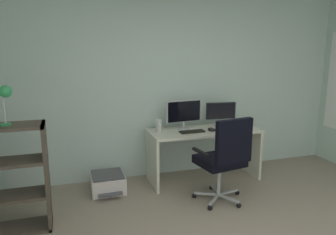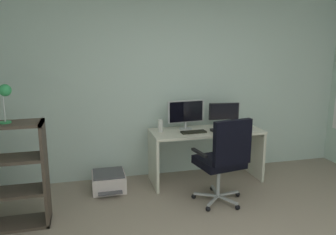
{
  "view_description": "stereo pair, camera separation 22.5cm",
  "coord_description": "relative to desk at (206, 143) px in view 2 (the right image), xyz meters",
  "views": [
    {
      "loc": [
        -1.39,
        -2.04,
        1.87
      ],
      "look_at": [
        -0.2,
        1.74,
        1.01
      ],
      "focal_mm": 34.96,
      "sensor_mm": 36.0,
      "label": 1
    },
    {
      "loc": [
        -1.18,
        -2.1,
        1.87
      ],
      "look_at": [
        -0.2,
        1.74,
        1.01
      ],
      "focal_mm": 34.96,
      "sensor_mm": 36.0,
      "label": 2
    }
  ],
  "objects": [
    {
      "name": "printer",
      "position": [
        -1.37,
        0.0,
        -0.43
      ],
      "size": [
        0.43,
        0.51,
        0.24
      ],
      "color": "silver",
      "rests_on": "ground"
    },
    {
      "name": "desk",
      "position": [
        0.0,
        0.0,
        0.0
      ],
      "size": [
        1.55,
        0.6,
        0.74
      ],
      "color": "silver",
      "rests_on": "ground"
    },
    {
      "name": "keyboard",
      "position": [
        -0.22,
        -0.09,
        0.2
      ],
      "size": [
        0.35,
        0.14,
        0.02
      ],
      "primitive_type": "cube",
      "rotation": [
        0.0,
        0.0,
        0.04
      ],
      "color": "black",
      "rests_on": "desk"
    },
    {
      "name": "office_chair",
      "position": [
        -0.07,
        -0.76,
        0.06
      ],
      "size": [
        0.64,
        0.66,
        1.08
      ],
      "color": "#B7BABC",
      "rests_on": "ground"
    },
    {
      "name": "desk_lamp",
      "position": [
        -2.37,
        -0.66,
        0.87
      ],
      "size": [
        0.14,
        0.12,
        0.39
      ],
      "color": "#2F9A54",
      "rests_on": "bookshelf"
    },
    {
      "name": "monitor_main",
      "position": [
        -0.27,
        0.11,
        0.43
      ],
      "size": [
        0.53,
        0.18,
        0.41
      ],
      "color": "#B2B5B7",
      "rests_on": "desk"
    },
    {
      "name": "computer_mouse",
      "position": [
        0.07,
        -0.1,
        0.21
      ],
      "size": [
        0.07,
        0.11,
        0.03
      ],
      "primitive_type": "cube",
      "rotation": [
        0.0,
        0.0,
        0.13
      ],
      "color": "black",
      "rests_on": "desk"
    },
    {
      "name": "wall_back",
      "position": [
        -0.42,
        0.45,
        0.84
      ],
      "size": [
        5.48,
        0.1,
        2.77
      ],
      "primitive_type": "cube",
      "color": "silver",
      "rests_on": "ground"
    },
    {
      "name": "desktop_speaker",
      "position": [
        -0.64,
        0.06,
        0.27
      ],
      "size": [
        0.07,
        0.07,
        0.17
      ],
      "primitive_type": "cylinder",
      "color": "silver",
      "rests_on": "desk"
    },
    {
      "name": "monitor_secondary",
      "position": [
        0.3,
        0.11,
        0.4
      ],
      "size": [
        0.44,
        0.18,
        0.35
      ],
      "color": "#B2B5B7",
      "rests_on": "desk"
    }
  ]
}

